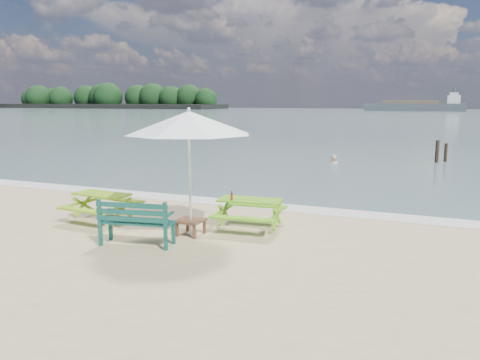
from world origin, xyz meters
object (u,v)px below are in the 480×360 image
at_px(park_bench, 137,231).
at_px(patio_umbrella, 189,123).
at_px(side_table, 191,227).
at_px(picnic_table_left, 102,207).
at_px(swimmer, 333,171).
at_px(beer_bottle, 232,197).
at_px(picnic_table_right, 250,214).

relative_size(park_bench, patio_umbrella, 0.55).
distance_m(side_table, patio_umbrella, 2.31).
height_order(picnic_table_left, swimmer, picnic_table_left).
bearing_deg(park_bench, picnic_table_left, 145.27).
xyz_separation_m(beer_bottle, swimmer, (-0.14, 12.66, -1.19)).
xyz_separation_m(park_bench, patio_umbrella, (0.69, 1.07, 2.21)).
xyz_separation_m(picnic_table_right, side_table, (-1.03, -1.01, -0.15)).
bearing_deg(swimmer, beer_bottle, -89.36).
distance_m(picnic_table_left, patio_umbrella, 3.46).
xyz_separation_m(picnic_table_left, picnic_table_right, (3.71, 0.70, 0.01)).
relative_size(picnic_table_left, patio_umbrella, 0.59).
xyz_separation_m(side_table, patio_umbrella, (0.00, -0.00, 2.31)).
xyz_separation_m(picnic_table_right, park_bench, (-1.72, -2.08, -0.05)).
xyz_separation_m(side_table, swimmer, (0.54, 13.40, -0.60)).
bearing_deg(patio_umbrella, side_table, 93.58).
distance_m(picnic_table_right, patio_umbrella, 2.60).
bearing_deg(side_table, swimmer, 87.71).
relative_size(patio_umbrella, swimmer, 1.77).
distance_m(park_bench, side_table, 1.27).
relative_size(park_bench, side_table, 2.74).
height_order(park_bench, patio_umbrella, patio_umbrella).
bearing_deg(patio_umbrella, picnic_table_right, 44.38).
distance_m(picnic_table_left, beer_bottle, 3.41).
bearing_deg(picnic_table_right, patio_umbrella, -135.62).
bearing_deg(picnic_table_right, swimmer, 92.30).
height_order(picnic_table_left, side_table, picnic_table_left).
relative_size(side_table, swimmer, 0.35).
bearing_deg(picnic_table_right, park_bench, -129.61).
distance_m(picnic_table_left, side_table, 2.70).
relative_size(park_bench, beer_bottle, 6.84).
relative_size(picnic_table_left, swimmer, 1.04).
height_order(park_bench, beer_bottle, park_bench).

